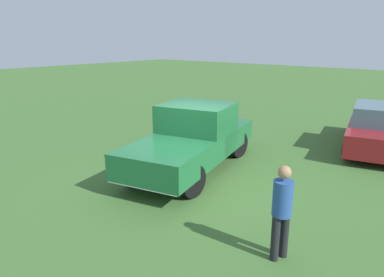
# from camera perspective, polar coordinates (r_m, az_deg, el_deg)

# --- Properties ---
(ground_plane) EXTENTS (80.00, 80.00, 0.00)m
(ground_plane) POSITION_cam_1_polar(r_m,az_deg,el_deg) (9.23, -0.35, -6.81)
(ground_plane) COLOR #3D662D
(pickup_truck) EXTENTS (5.35, 3.01, 1.81)m
(pickup_truck) POSITION_cam_1_polar(r_m,az_deg,el_deg) (9.84, 0.34, 0.41)
(pickup_truck) COLOR black
(pickup_truck) RESTS_ON ground_plane
(sedan_near) EXTENTS (5.05, 2.84, 1.50)m
(sedan_near) POSITION_cam_1_polar(r_m,az_deg,el_deg) (13.17, 27.94, 1.45)
(sedan_near) COLOR black
(sedan_near) RESTS_ON ground_plane
(person_bystander) EXTENTS (0.41, 0.41, 1.64)m
(person_bystander) POSITION_cam_1_polar(r_m,az_deg,el_deg) (5.99, 14.24, -10.75)
(person_bystander) COLOR black
(person_bystander) RESTS_ON ground_plane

